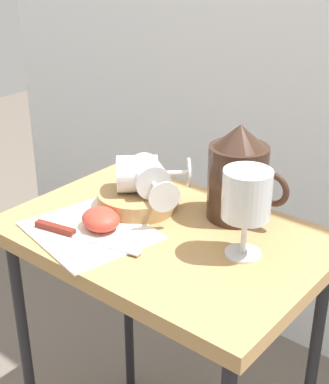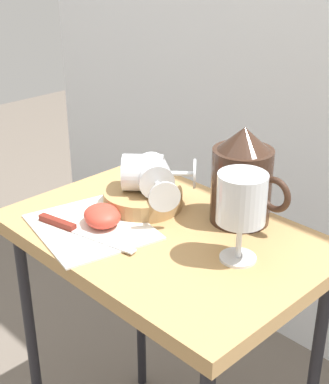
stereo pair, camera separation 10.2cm
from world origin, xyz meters
TOP-DOWN VIEW (x-y plane):
  - table at (0.00, 0.00)m, footprint 0.60×0.41m
  - linen_napkin at (-0.10, -0.09)m, footprint 0.26×0.24m
  - basket_tray at (-0.10, 0.04)m, footprint 0.16×0.16m
  - pitcher at (0.07, 0.13)m, footprint 0.17×0.12m
  - wine_glass_upright at (0.16, 0.02)m, footprint 0.08×0.08m
  - wine_glass_tipped_near at (-0.08, 0.05)m, footprint 0.16×0.13m
  - wine_glass_tipped_far at (-0.10, 0.05)m, footprint 0.15×0.15m
  - apple_half_left at (-0.09, -0.08)m, footprint 0.07×0.07m
  - apple_half_right at (-0.10, -0.07)m, footprint 0.07×0.07m
  - knife at (-0.12, -0.13)m, footprint 0.22×0.06m

SIDE VIEW (x-z plane):
  - table at x=0.00m, z-range 0.26..0.92m
  - linen_napkin at x=-0.10m, z-range 0.66..0.67m
  - knife at x=-0.12m, z-range 0.66..0.68m
  - basket_tray at x=-0.10m, z-range 0.66..0.70m
  - apple_half_left at x=-0.09m, z-range 0.67..0.70m
  - apple_half_right at x=-0.10m, z-range 0.67..0.70m
  - wine_glass_tipped_near at x=-0.08m, z-range 0.70..0.77m
  - wine_glass_tipped_far at x=-0.10m, z-range 0.70..0.77m
  - pitcher at x=0.07m, z-range 0.64..0.83m
  - wine_glass_upright at x=0.16m, z-range 0.69..0.85m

